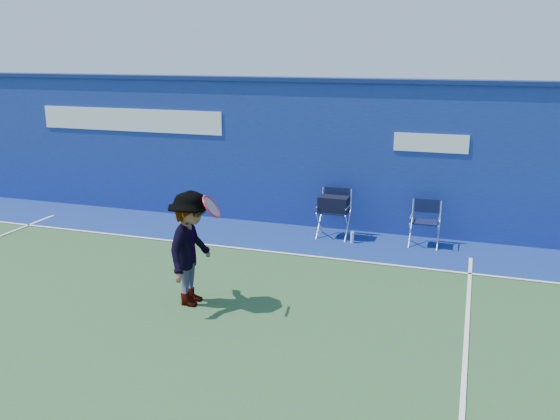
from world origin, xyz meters
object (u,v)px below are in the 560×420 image
(directors_chair_left, at_px, (334,218))
(tennis_player, at_px, (191,249))
(water_bottle, at_px, (352,238))
(directors_chair_right, at_px, (424,232))

(directors_chair_left, height_order, tennis_player, tennis_player)
(water_bottle, relative_size, tennis_player, 0.13)
(directors_chair_left, bearing_deg, directors_chair_right, 0.76)
(directors_chair_left, relative_size, directors_chair_right, 1.11)
(directors_chair_right, xyz_separation_m, water_bottle, (-1.33, -0.27, -0.16))
(water_bottle, height_order, tennis_player, tennis_player)
(directors_chair_left, bearing_deg, water_bottle, -29.64)
(water_bottle, bearing_deg, directors_chair_left, 150.36)
(tennis_player, bearing_deg, directors_chair_right, 51.50)
(directors_chair_left, distance_m, water_bottle, 0.58)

